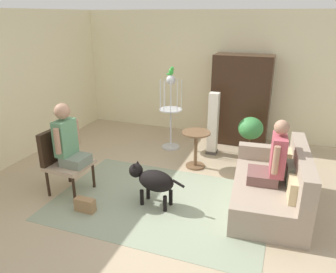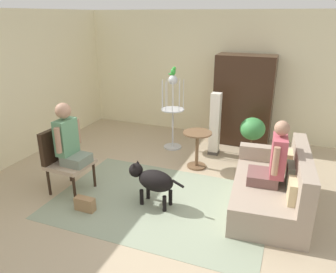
# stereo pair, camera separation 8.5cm
# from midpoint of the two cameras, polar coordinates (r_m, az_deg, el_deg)

# --- Properties ---
(ground_plane) EXTENTS (7.37, 7.37, 0.00)m
(ground_plane) POSITION_cam_midpoint_polar(r_m,az_deg,el_deg) (4.89, -0.35, -10.92)
(ground_plane) COLOR tan
(back_wall) EXTENTS (6.74, 0.12, 2.65)m
(back_wall) POSITION_cam_midpoint_polar(r_m,az_deg,el_deg) (7.26, 8.41, 10.66)
(back_wall) COLOR beige
(back_wall) RESTS_ON ground
(left_wall) EXTENTS (0.12, 6.69, 2.65)m
(left_wall) POSITION_cam_midpoint_polar(r_m,az_deg,el_deg) (6.34, -27.06, 7.20)
(left_wall) COLOR beige
(left_wall) RESTS_ON ground
(area_rug) EXTENTS (3.03, 2.08, 0.01)m
(area_rug) POSITION_cam_midpoint_polar(r_m,az_deg,el_deg) (4.82, -1.87, -11.35)
(area_rug) COLOR gray
(area_rug) RESTS_ON ground
(couch) EXTENTS (1.08, 1.73, 0.87)m
(couch) POSITION_cam_midpoint_polar(r_m,az_deg,el_deg) (4.80, 17.56, -8.51)
(couch) COLOR gray
(couch) RESTS_ON ground
(armchair) EXTENTS (0.60, 0.60, 0.98)m
(armchair) POSITION_cam_midpoint_polar(r_m,az_deg,el_deg) (5.13, -18.54, -3.28)
(armchair) COLOR black
(armchair) RESTS_ON ground
(person_on_couch) EXTENTS (0.50, 0.57, 0.89)m
(person_on_couch) POSITION_cam_midpoint_polar(r_m,az_deg,el_deg) (4.57, 17.44, -3.75)
(person_on_couch) COLOR brown
(person_on_armchair) EXTENTS (0.44, 0.50, 0.91)m
(person_on_armchair) POSITION_cam_midpoint_polar(r_m,az_deg,el_deg) (4.93, -17.65, -0.43)
(person_on_armchair) COLOR slate
(round_end_table) EXTENTS (0.50, 0.50, 0.66)m
(round_end_table) POSITION_cam_midpoint_polar(r_m,az_deg,el_deg) (5.71, 4.46, -1.62)
(round_end_table) COLOR brown
(round_end_table) RESTS_ON ground
(dog) EXTENTS (0.86, 0.35, 0.61)m
(dog) POSITION_cam_midpoint_polar(r_m,az_deg,el_deg) (4.59, -3.16, -7.63)
(dog) COLOR black
(dog) RESTS_ON ground
(bird_cage_stand) EXTENTS (0.45, 0.45, 1.48)m
(bird_cage_stand) POSITION_cam_midpoint_polar(r_m,az_deg,el_deg) (6.40, 0.11, 4.86)
(bird_cage_stand) COLOR silver
(bird_cage_stand) RESTS_ON ground
(parrot) EXTENTS (0.17, 0.10, 0.16)m
(parrot) POSITION_cam_midpoint_polar(r_m,az_deg,el_deg) (6.24, 0.16, 11.37)
(parrot) COLOR green
(parrot) RESTS_ON bird_cage_stand
(potted_plant) EXTENTS (0.45, 0.45, 0.80)m
(potted_plant) POSITION_cam_midpoint_polar(r_m,az_deg,el_deg) (6.17, 13.81, 0.61)
(potted_plant) COLOR #996047
(potted_plant) RESTS_ON ground
(column_lamp) EXTENTS (0.20, 0.20, 1.20)m
(column_lamp) POSITION_cam_midpoint_polar(r_m,az_deg,el_deg) (6.24, 7.51, 2.14)
(column_lamp) COLOR #4C4742
(column_lamp) RESTS_ON ground
(armoire_cabinet) EXTENTS (1.15, 0.56, 1.82)m
(armoire_cabinet) POSITION_cam_midpoint_polar(r_m,az_deg,el_deg) (6.85, 12.30, 6.26)
(armoire_cabinet) COLOR #382316
(armoire_cabinet) RESTS_ON ground
(handbag) EXTENTS (0.29, 0.12, 0.20)m
(handbag) POSITION_cam_midpoint_polar(r_m,az_deg,el_deg) (4.72, -14.84, -11.54)
(handbag) COLOR #99724C
(handbag) RESTS_ON ground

